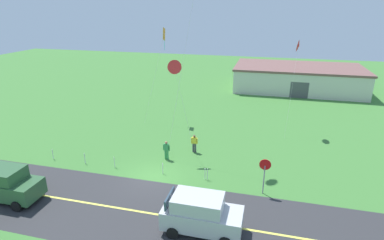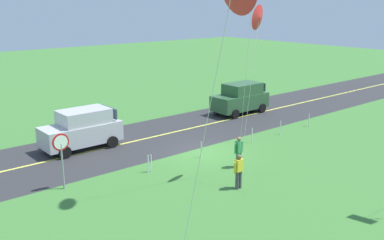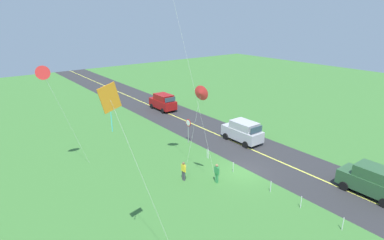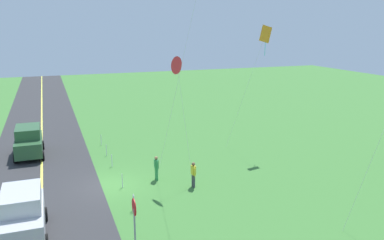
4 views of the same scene
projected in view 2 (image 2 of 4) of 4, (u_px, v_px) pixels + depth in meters
The scene contains 15 objects.
ground_plane at pixel (201, 153), 24.60m from camera, with size 120.00×120.00×0.10m, color #3D7533.
asphalt_road at pixel (159, 136), 27.55m from camera, with size 120.00×7.00×0.00m, color #2D2D30.
road_centre_stripe at pixel (159, 136), 27.55m from camera, with size 120.00×0.16×0.00m, color #E5E04C.
car_suv_foreground at pixel (82, 129), 24.88m from camera, with size 4.40×2.12×2.24m.
car_parked_west_near at pixel (241, 98), 32.91m from camera, with size 4.40×2.12×2.24m.
stop_sign at pixel (61, 150), 19.26m from camera, with size 0.76×0.08×2.56m.
person_adult_near at pixel (239, 170), 19.53m from camera, with size 0.58×0.22×1.60m.
person_adult_companion at pixel (239, 151), 22.07m from camera, with size 0.58×0.22×1.60m.
kite_red_low at pixel (259, 18), 19.14m from camera, with size 2.07×0.82×7.95m.
fence_post_0 at pixel (309, 120), 29.49m from camera, with size 0.05×0.05×0.90m, color silver.
fence_post_1 at pixel (281, 128), 27.66m from camera, with size 0.05×0.05×0.90m, color silver.
fence_post_2 at pixel (252, 135), 26.05m from camera, with size 0.05×0.05×0.90m, color silver.
fence_post_3 at pixel (201, 149), 23.59m from camera, with size 0.05×0.05×0.90m, color silver.
fence_post_4 at pixel (148, 164), 21.48m from camera, with size 0.05×0.05×0.90m, color silver.
fence_post_5 at pixel (151, 163), 21.59m from camera, with size 0.05×0.05×0.90m, color silver.
Camera 2 is at (15.30, 17.58, 8.05)m, focal length 41.46 mm.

